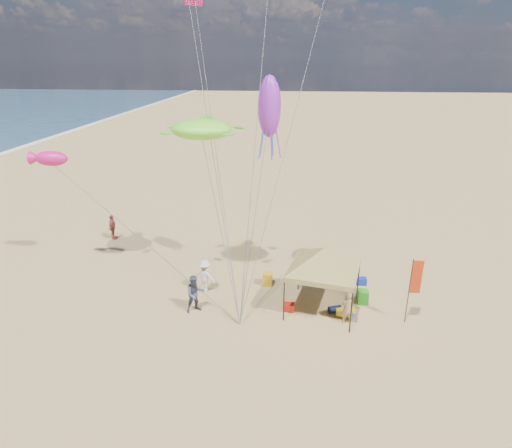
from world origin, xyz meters
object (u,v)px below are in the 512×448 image
object	(u,v)px
cooler_red	(289,307)
cooler_blue	(361,281)
chair_green	(363,297)
chair_yellow	(268,279)
canopy_tent	(325,250)
person_near_b	(195,294)
beach_cart	(346,312)
person_far_a	(113,227)
feather_flag	(414,281)
person_near_a	(347,308)
person_near_c	(205,276)

from	to	relation	value
cooler_red	cooler_blue	distance (m)	4.83
chair_green	chair_yellow	distance (m)	5.03
canopy_tent	person_near_b	size ratio (longest dim) A/B	3.18
cooler_red	person_near_b	size ratio (longest dim) A/B	0.29
chair_green	chair_yellow	bearing A→B (deg)	163.95
canopy_tent	cooler_red	world-z (taller)	canopy_tent
beach_cart	chair_green	bearing A→B (deg)	52.14
chair_yellow	cooler_red	bearing A→B (deg)	-63.75
canopy_tent	cooler_red	size ratio (longest dim) A/B	11.09
chair_yellow	person_near_b	size ratio (longest dim) A/B	0.37
person_near_b	person_far_a	bearing A→B (deg)	99.30
chair_green	person_near_b	world-z (taller)	person_near_b
beach_cart	chair_yellow	bearing A→B (deg)	146.29
person_near_b	beach_cart	bearing A→B (deg)	-30.77
cooler_blue	cooler_red	bearing A→B (deg)	-142.16
person_far_a	chair_green	bearing A→B (deg)	-116.33
chair_green	beach_cart	distance (m)	1.54
cooler_blue	chair_yellow	distance (m)	5.05
chair_yellow	beach_cart	distance (m)	4.68
beach_cart	person_near_b	distance (m)	7.18
canopy_tent	cooler_blue	world-z (taller)	canopy_tent
feather_flag	beach_cart	distance (m)	3.46
chair_green	person_near_a	xyz separation A→B (m)	(-0.97, -1.82, 0.45)
chair_yellow	cooler_blue	bearing A→B (deg)	5.95
cooler_red	chair_yellow	world-z (taller)	chair_yellow
chair_green	beach_cart	size ratio (longest dim) A/B	0.78
canopy_tent	person_near_c	size ratio (longest dim) A/B	3.39
person_near_a	chair_yellow	bearing A→B (deg)	-55.71
feather_flag	chair_yellow	world-z (taller)	feather_flag
cooler_red	cooler_blue	size ratio (longest dim) A/B	1.00
chair_yellow	person_near_a	bearing A→B (deg)	-39.74
chair_yellow	person_far_a	bearing A→B (deg)	153.96
cooler_blue	person_near_a	world-z (taller)	person_near_a
cooler_red	person_near_c	bearing A→B (deg)	161.89
person_near_a	person_near_c	xyz separation A→B (m)	(-7.04, 2.20, 0.08)
person_near_b	cooler_blue	bearing A→B (deg)	-10.71
person_near_c	chair_green	bearing A→B (deg)	-163.86
cooler_red	person_near_a	world-z (taller)	person_near_a
canopy_tent	person_near_a	world-z (taller)	canopy_tent
person_near_c	chair_yellow	bearing A→B (deg)	-143.51
beach_cart	person_near_b	size ratio (longest dim) A/B	0.48
canopy_tent	person_near_c	distance (m)	6.48
canopy_tent	person_near_b	xyz separation A→B (m)	(-6.03, -0.77, -2.21)
cooler_red	chair_yellow	bearing A→B (deg)	116.25
feather_flag	cooler_red	bearing A→B (deg)	175.31
beach_cart	person_near_a	bearing A→B (deg)	-92.70
cooler_red	person_near_c	size ratio (longest dim) A/B	0.31
person_far_a	cooler_blue	bearing A→B (deg)	-109.93
beach_cart	person_near_c	size ratio (longest dim) A/B	0.51
canopy_tent	cooler_red	bearing A→B (deg)	-169.38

